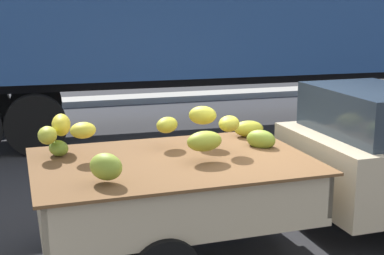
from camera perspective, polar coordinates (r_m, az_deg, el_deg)
ground at (r=6.57m, az=7.98°, el=-10.98°), size 220.00×220.00×0.00m
curb_strip at (r=14.98m, az=-6.48°, el=2.92°), size 80.00×0.80×0.16m
pickup_truck at (r=6.45m, az=14.96°, el=-3.42°), size 5.00×2.00×1.70m
semi_trailer at (r=11.52m, az=1.72°, el=12.34°), size 12.05×2.84×3.95m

